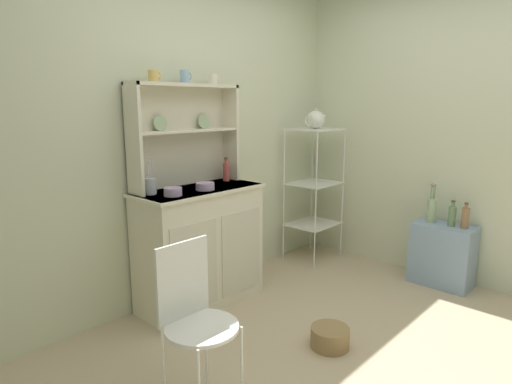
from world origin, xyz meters
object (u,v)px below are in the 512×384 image
at_px(floor_basket, 330,337).
at_px(cup_gold_0, 153,76).
at_px(bowl_mixing_large, 173,192).
at_px(vinegar_bottle, 466,218).
at_px(hutch_shelf_unit, 183,128).
at_px(flower_vase, 432,209).
at_px(jam_bottle, 226,171).
at_px(wire_chair, 194,311).
at_px(hutch_cabinet, 200,245).
at_px(bakers_rack, 314,179).
at_px(utensil_jar, 150,186).
at_px(oil_bottle, 452,216).
at_px(porcelain_teapot, 316,120).
at_px(side_shelf_blue, 442,255).

relative_size(floor_basket, cup_gold_0, 2.92).
distance_m(cup_gold_0, bowl_mixing_large, 0.79).
relative_size(cup_gold_0, bowl_mixing_large, 0.68).
bearing_deg(vinegar_bottle, cup_gold_0, 141.26).
bearing_deg(cup_gold_0, hutch_shelf_unit, 8.98).
distance_m(hutch_shelf_unit, floor_basket, 1.78).
height_order(hutch_shelf_unit, floor_basket, hutch_shelf_unit).
bearing_deg(hutch_shelf_unit, floor_basket, -83.35).
bearing_deg(vinegar_bottle, hutch_shelf_unit, 136.18).
distance_m(floor_basket, flower_vase, 1.57).
relative_size(floor_basket, jam_bottle, 1.29).
bearing_deg(wire_chair, flower_vase, -15.01).
distance_m(hutch_cabinet, bakers_rack, 1.43).
xyz_separation_m(wire_chair, utensil_jar, (0.41, 0.96, 0.44)).
bearing_deg(oil_bottle, floor_basket, 172.53).
distance_m(wire_chair, flower_vase, 2.39).
relative_size(wire_chair, cup_gold_0, 10.23).
distance_m(floor_basket, utensil_jar, 1.54).
height_order(hutch_cabinet, vinegar_bottle, hutch_cabinet).
bearing_deg(oil_bottle, porcelain_teapot, 100.12).
height_order(jam_bottle, utensil_jar, utensil_jar).
bearing_deg(jam_bottle, hutch_shelf_unit, 167.78).
bearing_deg(cup_gold_0, porcelain_teapot, -5.77).
height_order(utensil_jar, porcelain_teapot, porcelain_teapot).
bearing_deg(wire_chair, side_shelf_blue, -17.87).
bearing_deg(utensil_jar, vinegar_bottle, -36.53).
distance_m(bakers_rack, bowl_mixing_large, 1.67).
xyz_separation_m(hutch_shelf_unit, oil_bottle, (1.60, -1.43, -0.72)).
relative_size(jam_bottle, vinegar_bottle, 0.89).
bearing_deg(oil_bottle, hutch_shelf_unit, 138.22).
relative_size(cup_gold_0, jam_bottle, 0.44).
bearing_deg(utensil_jar, side_shelf_blue, -33.52).
bearing_deg(bakers_rack, cup_gold_0, 174.23).
height_order(side_shelf_blue, porcelain_teapot, porcelain_teapot).
bearing_deg(vinegar_bottle, flower_vase, 89.89).
height_order(utensil_jar, vinegar_bottle, utensil_jar).
xyz_separation_m(side_shelf_blue, floor_basket, (-1.46, 0.14, -0.20)).
bearing_deg(utensil_jar, bowl_mixing_large, -63.74).
relative_size(wire_chair, floor_basket, 3.50).
distance_m(side_shelf_blue, cup_gold_0, 2.70).
relative_size(wire_chair, jam_bottle, 4.51).
height_order(flower_vase, vinegar_bottle, flower_vase).
xyz_separation_m(wire_chair, jam_bottle, (1.13, 0.97, 0.45)).
distance_m(floor_basket, cup_gold_0, 2.06).
bearing_deg(utensil_jar, hutch_shelf_unit, 13.41).
bearing_deg(hutch_shelf_unit, side_shelf_blue, -40.81).
relative_size(jam_bottle, oil_bottle, 0.88).
height_order(hutch_cabinet, hutch_shelf_unit, hutch_shelf_unit).
distance_m(bowl_mixing_large, jam_bottle, 0.66).
bearing_deg(hutch_cabinet, wire_chair, -131.18).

